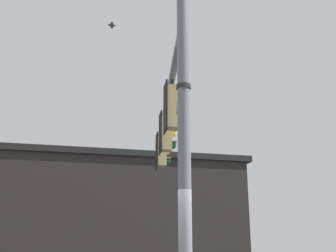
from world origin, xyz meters
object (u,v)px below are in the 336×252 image
traffic_light_mid_inner (167,133)px  bird_flying (112,25)px  traffic_light_mid_outer (162,151)px  street_name_sign (181,95)px  traffic_light_nearest_pole (173,107)px

traffic_light_mid_inner → bird_flying: (-0.36, -1.71, 3.57)m
traffic_light_mid_outer → street_name_sign: bearing=-4.0°
street_name_sign → bird_flying: 6.31m
traffic_light_mid_outer → bird_flying: (1.92, -1.86, 3.57)m
traffic_light_mid_outer → traffic_light_nearest_pole: bearing=-3.8°
traffic_light_mid_inner → street_name_sign: traffic_light_mid_inner is taller
traffic_light_mid_inner → bird_flying: size_ratio=3.33×
traffic_light_nearest_pole → street_name_sign: (2.02, -0.16, -0.45)m
traffic_light_mid_inner → traffic_light_mid_outer: (-2.28, 0.15, 0.00)m
traffic_light_mid_inner → street_name_sign: 4.33m
traffic_light_nearest_pole → traffic_light_mid_inner: (-2.28, 0.15, 0.00)m
bird_flying → street_name_sign: bearing=16.8°
traffic_light_mid_inner → bird_flying: 3.98m
traffic_light_nearest_pole → traffic_light_mid_outer: size_ratio=1.00×
traffic_light_mid_outer → street_name_sign: size_ratio=0.95×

